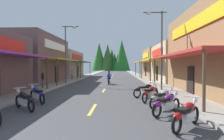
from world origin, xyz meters
TOP-DOWN VIEW (x-y plane):
  - ground at (0.00, 32.91)m, footprint 9.02×95.82m
  - sidewalk_left at (-5.55, 32.91)m, footprint 2.07×95.82m
  - sidewalk_right at (5.55, 32.91)m, footprint 2.07×95.82m
  - centerline_dashes at (0.00, 35.68)m, footprint 0.16×69.19m
  - storefront_left_middle at (-10.64, 21.88)m, footprint 9.99×10.65m
  - storefront_left_far at (-10.67, 33.98)m, footprint 10.06×11.67m
  - storefront_right_middle at (10.35, 24.51)m, footprint 9.43×9.22m
  - storefront_right_far at (9.79, 35.01)m, footprint 8.31×9.54m
  - streetlamp_left at (-4.64, 20.18)m, footprint 1.98×0.30m
  - streetlamp_right at (4.64, 14.65)m, footprint 1.98×0.30m
  - motorcycle_parked_right_0 at (3.54, 5.17)m, footprint 1.50×1.66m
  - motorcycle_parked_right_1 at (3.34, 6.97)m, footprint 1.61×1.56m
  - motorcycle_parked_right_2 at (3.50, 8.35)m, footprint 1.66×1.51m
  - motorcycle_parked_right_3 at (3.18, 10.08)m, footprint 1.31×1.81m
  - motorcycle_parked_right_4 at (3.11, 11.50)m, footprint 1.88×1.19m
  - motorcycle_parked_left_1 at (-3.27, 7.62)m, footprint 1.69×1.47m
  - motorcycle_parked_left_2 at (-3.45, 9.41)m, footprint 1.57×1.60m
  - rider_cruising_lead at (0.16, 20.15)m, footprint 0.60×2.14m
  - pedestrian_by_shop at (-5.75, 26.46)m, footprint 0.46×0.43m
  - pedestrian_browsing at (-5.60, 15.34)m, footprint 0.38×0.53m
  - treeline_backdrop at (-1.69, 82.62)m, footprint 17.82×11.54m

SIDE VIEW (x-z plane):
  - ground at x=0.00m, z-range -0.10..0.00m
  - centerline_dashes at x=0.00m, z-range 0.00..0.01m
  - sidewalk_left at x=-5.55m, z-range 0.00..0.12m
  - sidewalk_right at x=5.55m, z-range 0.00..0.12m
  - motorcycle_parked_right_0 at x=3.54m, z-range -0.03..1.01m
  - motorcycle_parked_right_1 at x=3.34m, z-range -0.03..1.01m
  - motorcycle_parked_right_2 at x=3.50m, z-range -0.03..1.01m
  - motorcycle_parked_right_3 at x=3.18m, z-range -0.03..1.01m
  - motorcycle_parked_right_4 at x=3.11m, z-range -0.03..1.01m
  - motorcycle_parked_left_1 at x=-3.27m, z-range -0.03..1.01m
  - motorcycle_parked_left_2 at x=-3.45m, z-range -0.03..1.01m
  - rider_cruising_lead at x=0.16m, z-range -0.13..1.44m
  - pedestrian_by_shop at x=-5.75m, z-range 0.12..1.68m
  - pedestrian_browsing at x=-5.60m, z-range 0.14..1.87m
  - storefront_left_far at x=-10.67m, z-range 0.00..4.89m
  - storefront_right_middle at x=10.35m, z-range 0.00..5.09m
  - storefront_right_far at x=9.79m, z-range 0.00..5.38m
  - storefront_left_middle at x=-10.64m, z-range 0.00..5.88m
  - streetlamp_right at x=4.64m, z-range 0.95..7.68m
  - streetlamp_left at x=-4.64m, z-range 0.95..7.74m
  - treeline_backdrop at x=-1.69m, z-range -0.77..12.81m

